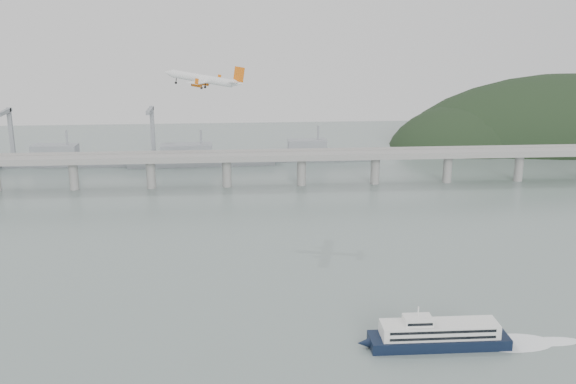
{
  "coord_description": "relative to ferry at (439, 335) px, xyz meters",
  "views": [
    {
      "loc": [
        -21.87,
        -236.42,
        117.89
      ],
      "look_at": [
        0.0,
        55.0,
        36.0
      ],
      "focal_mm": 42.0,
      "sensor_mm": 36.0,
      "label": 1
    }
  ],
  "objects": [
    {
      "name": "ferry",
      "position": [
        0.0,
        0.0,
        0.0
      ],
      "size": [
        81.77,
        14.51,
        15.44
      ],
      "rotation": [
        0.0,
        0.0,
        -0.01
      ],
      "color": "black",
      "rests_on": "ground"
    },
    {
      "name": "airliner",
      "position": [
        -86.3,
        128.84,
        77.34
      ],
      "size": [
        41.46,
        38.36,
        11.67
      ],
      "rotation": [
        0.05,
        -0.14,
        2.87
      ],
      "color": "white",
      "rests_on": "ground"
    },
    {
      "name": "distant_fleet",
      "position": [
        -203.35,
        289.17,
        2.03
      ],
      "size": [
        453.0,
        60.9,
        40.0
      ],
      "color": "gray",
      "rests_on": "ground"
    },
    {
      "name": "bridge",
      "position": [
        -49.15,
        224.09,
        13.46
      ],
      "size": [
        800.0,
        22.0,
        23.9
      ],
      "color": "gray",
      "rests_on": "ground"
    },
    {
      "name": "ground",
      "position": [
        -48.0,
        24.09,
        -4.19
      ],
      "size": [
        900.0,
        900.0,
        0.0
      ],
      "primitive_type": "plane",
      "color": "slate",
      "rests_on": "ground"
    }
  ]
}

